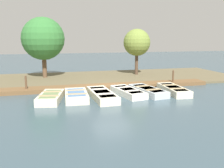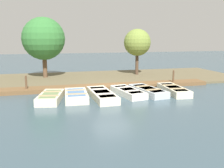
% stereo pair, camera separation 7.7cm
% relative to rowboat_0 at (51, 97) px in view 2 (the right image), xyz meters
% --- Properties ---
extents(ground_plane, '(80.00, 80.00, 0.00)m').
position_rel_rowboat_0_xyz_m(ground_plane, '(-1.34, 3.87, -0.22)').
color(ground_plane, '#384C56').
extents(shore_bank, '(8.00, 24.00, 0.16)m').
position_rel_rowboat_0_xyz_m(shore_bank, '(-6.34, 3.87, -0.14)').
color(shore_bank, brown).
rests_on(shore_bank, ground_plane).
extents(dock_walkway, '(1.32, 14.59, 0.26)m').
position_rel_rowboat_0_xyz_m(dock_walkway, '(-2.57, 3.87, -0.09)').
color(dock_walkway, brown).
rests_on(dock_walkway, ground_plane).
extents(rowboat_0, '(2.87, 1.68, 0.43)m').
position_rel_rowboat_0_xyz_m(rowboat_0, '(0.00, 0.00, 0.00)').
color(rowboat_0, beige).
rests_on(rowboat_0, ground_plane).
extents(rowboat_1, '(2.75, 1.39, 0.44)m').
position_rel_rowboat_0_xyz_m(rowboat_1, '(-0.01, 1.41, 0.00)').
color(rowboat_1, beige).
rests_on(rowboat_1, ground_plane).
extents(rowboat_2, '(3.55, 1.25, 0.43)m').
position_rel_rowboat_0_xyz_m(rowboat_2, '(0.16, 2.87, -0.00)').
color(rowboat_2, beige).
rests_on(rowboat_2, ground_plane).
extents(rowboat_3, '(3.11, 1.54, 0.41)m').
position_rel_rowboat_0_xyz_m(rowboat_3, '(-0.24, 4.57, -0.01)').
color(rowboat_3, silver).
rests_on(rowboat_3, ground_plane).
extents(rowboat_4, '(3.26, 1.60, 0.42)m').
position_rel_rowboat_0_xyz_m(rowboat_4, '(-0.22, 5.85, -0.01)').
color(rowboat_4, '#B2BCC1').
rests_on(rowboat_4, ground_plane).
extents(rowboat_5, '(3.19, 1.24, 0.43)m').
position_rel_rowboat_0_xyz_m(rowboat_5, '(-0.06, 7.52, -0.00)').
color(rowboat_5, beige).
rests_on(rowboat_5, ground_plane).
extents(mooring_post_near, '(0.13, 0.13, 1.13)m').
position_rel_rowboat_0_xyz_m(mooring_post_near, '(-2.47, -1.45, 0.35)').
color(mooring_post_near, brown).
rests_on(mooring_post_near, ground_plane).
extents(mooring_post_far, '(0.13, 0.13, 1.13)m').
position_rel_rowboat_0_xyz_m(mooring_post_far, '(-2.47, 8.77, 0.35)').
color(mooring_post_far, brown).
rests_on(mooring_post_far, ground_plane).
extents(park_tree_far_left, '(3.48, 3.48, 5.10)m').
position_rel_rowboat_0_xyz_m(park_tree_far_left, '(-7.59, -0.33, 3.13)').
color(park_tree_far_left, brown).
rests_on(park_tree_far_left, ground_plane).
extents(park_tree_left, '(2.37, 2.37, 4.20)m').
position_rel_rowboat_0_xyz_m(park_tree_left, '(-7.20, 7.66, 2.77)').
color(park_tree_left, '#4C3828').
rests_on(park_tree_left, ground_plane).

